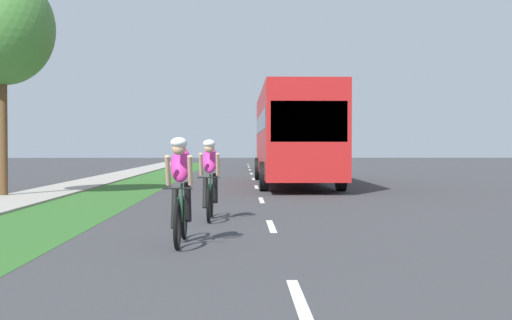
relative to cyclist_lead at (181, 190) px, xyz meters
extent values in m
plane|color=#38383A|center=(1.44, 12.13, -0.81)|extent=(120.00, 120.00, 0.00)
cube|color=#2D6026|center=(-2.96, 12.13, -0.81)|extent=(2.40, 70.00, 0.01)
cube|color=#9E998E|center=(-5.08, 12.13, -0.81)|extent=(1.83, 70.00, 0.10)
cube|color=white|center=(1.44, -3.47, -0.81)|extent=(0.12, 1.80, 0.01)
cube|color=white|center=(1.44, 2.13, -0.81)|extent=(0.12, 1.80, 0.01)
cube|color=white|center=(1.44, 7.73, -0.81)|extent=(0.12, 1.80, 0.01)
cube|color=white|center=(1.44, 13.33, -0.81)|extent=(0.12, 1.80, 0.01)
cube|color=white|center=(1.44, 18.93, -0.81)|extent=(0.12, 1.80, 0.01)
cube|color=white|center=(1.44, 24.53, -0.81)|extent=(0.12, 1.80, 0.01)
cube|color=white|center=(1.44, 30.13, -0.81)|extent=(0.12, 1.80, 0.01)
cube|color=white|center=(1.44, 35.73, -0.81)|extent=(0.12, 1.80, 0.01)
cube|color=white|center=(1.44, 41.33, -0.81)|extent=(0.12, 1.80, 0.01)
torus|color=black|center=(0.00, 0.55, -0.47)|extent=(0.06, 0.68, 0.68)
torus|color=black|center=(0.00, -0.49, -0.47)|extent=(0.06, 0.68, 0.68)
cylinder|color=#194C2D|center=(0.00, -0.07, -0.29)|extent=(0.04, 0.59, 0.43)
cylinder|color=#194C2D|center=(0.00, 0.21, -0.19)|extent=(0.04, 0.04, 0.55)
cylinder|color=#194C2D|center=(0.00, -0.02, 0.04)|extent=(0.03, 0.55, 0.03)
cylinder|color=black|center=(0.00, -0.47, 0.05)|extent=(0.42, 0.02, 0.02)
ellipsoid|color=#CC2D8C|center=(0.00, 0.05, 0.37)|extent=(0.30, 0.54, 0.63)
sphere|color=tan|center=(0.00, -0.23, 0.61)|extent=(0.20, 0.20, 0.20)
ellipsoid|color=white|center=(0.00, -0.23, 0.69)|extent=(0.24, 0.28, 0.16)
cylinder|color=tan|center=(-0.16, -0.23, 0.29)|extent=(0.07, 0.26, 0.45)
cylinder|color=tan|center=(0.16, -0.23, 0.29)|extent=(0.07, 0.26, 0.45)
cylinder|color=black|center=(-0.10, 0.13, -0.29)|extent=(0.10, 0.30, 0.60)
cylinder|color=black|center=(0.10, 0.08, -0.19)|extent=(0.10, 0.25, 0.61)
torus|color=black|center=(0.28, 3.70, -0.47)|extent=(0.06, 0.68, 0.68)
torus|color=black|center=(0.28, 2.66, -0.47)|extent=(0.06, 0.68, 0.68)
cylinder|color=#194C2D|center=(0.28, 3.08, -0.29)|extent=(0.04, 0.59, 0.43)
cylinder|color=#194C2D|center=(0.28, 3.36, -0.19)|extent=(0.04, 0.04, 0.55)
cylinder|color=#194C2D|center=(0.28, 3.13, 0.04)|extent=(0.03, 0.55, 0.03)
cylinder|color=black|center=(0.28, 2.68, 0.05)|extent=(0.42, 0.02, 0.02)
ellipsoid|color=#CC2D8C|center=(0.28, 3.20, 0.37)|extent=(0.30, 0.54, 0.63)
sphere|color=tan|center=(0.28, 2.92, 0.61)|extent=(0.20, 0.20, 0.20)
ellipsoid|color=white|center=(0.28, 2.92, 0.69)|extent=(0.24, 0.28, 0.16)
cylinder|color=tan|center=(0.12, 2.92, 0.29)|extent=(0.07, 0.26, 0.45)
cylinder|color=tan|center=(0.44, 2.92, 0.29)|extent=(0.07, 0.26, 0.45)
cylinder|color=black|center=(0.18, 3.28, -0.29)|extent=(0.10, 0.30, 0.60)
cylinder|color=black|center=(0.38, 3.23, -0.19)|extent=(0.10, 0.25, 0.61)
cube|color=red|center=(2.88, 15.01, 1.12)|extent=(2.50, 11.60, 3.10)
cube|color=#1E2833|center=(2.88, 15.01, 1.52)|extent=(2.52, 10.67, 0.64)
cube|color=#1E2833|center=(2.88, 9.24, 1.37)|extent=(2.25, 0.06, 1.20)
cylinder|color=black|center=(1.63, 11.24, -0.33)|extent=(0.28, 0.96, 0.96)
cylinder|color=black|center=(4.13, 11.24, -0.33)|extent=(0.28, 0.96, 0.96)
cylinder|color=black|center=(1.63, 18.20, -0.33)|extent=(0.28, 0.96, 0.96)
cylinder|color=black|center=(4.13, 18.20, -0.33)|extent=(0.28, 0.96, 0.96)
cube|color=maroon|center=(3.01, 31.50, 0.00)|extent=(1.90, 4.70, 1.00)
cube|color=maroon|center=(3.01, 31.70, 0.72)|extent=(1.71, 2.91, 0.52)
cube|color=#1E2833|center=(3.01, 30.44, 0.60)|extent=(1.56, 0.08, 0.44)
cylinder|color=black|center=(2.06, 30.09, -0.45)|extent=(0.25, 0.72, 0.72)
cylinder|color=black|center=(3.96, 30.09, -0.45)|extent=(0.25, 0.72, 0.72)
cylinder|color=black|center=(2.06, 32.91, -0.45)|extent=(0.25, 0.72, 0.72)
cylinder|color=black|center=(3.96, 32.91, -0.45)|extent=(0.25, 0.72, 0.72)
cylinder|color=brown|center=(-5.92, 9.06, 1.01)|extent=(0.24, 0.24, 3.64)
ellipsoid|color=#478438|center=(-5.92, 9.06, 4.01)|extent=(2.94, 2.94, 3.24)
camera|label=1|loc=(0.89, -9.44, 0.63)|focal=45.00mm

